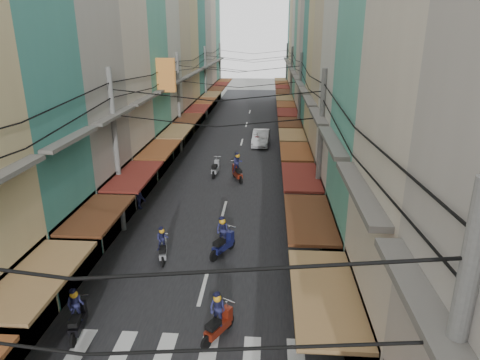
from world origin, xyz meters
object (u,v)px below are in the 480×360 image
at_px(market_umbrella, 360,242).
at_px(bicycle, 367,301).
at_px(traffic_sign, 346,296).
at_px(white_car, 261,145).

bearing_deg(market_umbrella, bicycle, -68.04).
height_order(bicycle, traffic_sign, traffic_sign).
bearing_deg(traffic_sign, market_umbrella, 72.45).
xyz_separation_m(white_car, traffic_sign, (3.19, -26.20, 1.99)).
xyz_separation_m(bicycle, market_umbrella, (-0.29, 0.73, 2.11)).
relative_size(bicycle, traffic_sign, 0.62).
bearing_deg(bicycle, traffic_sign, 137.02).
distance_m(market_umbrella, traffic_sign, 3.59).
xyz_separation_m(market_umbrella, traffic_sign, (-1.08, -3.42, -0.11)).
distance_m(white_car, market_umbrella, 23.26).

